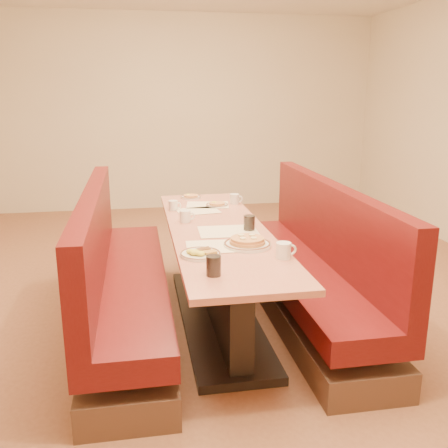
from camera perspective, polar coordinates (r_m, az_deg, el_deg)
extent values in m
plane|color=#9E6647|center=(3.94, -0.64, -11.09)|extent=(8.00, 8.00, 0.00)
cube|color=beige|center=(7.52, -5.80, 12.43)|extent=(6.00, 0.04, 2.80)
cube|color=black|center=(3.92, -0.64, -10.70)|extent=(0.55, 1.88, 0.06)
cube|color=black|center=(3.79, -0.66, -6.27)|extent=(0.15, 1.75, 0.71)
cube|color=#C17959|center=(3.67, -0.68, -0.82)|extent=(0.70, 2.50, 0.04)
cube|color=#4C3326|center=(3.85, -10.76, -10.34)|extent=(0.55, 2.50, 0.20)
cube|color=#550E0F|center=(3.75, -10.97, -6.60)|extent=(0.55, 2.50, 0.16)
cube|color=#550E0F|center=(3.64, -14.65, -1.16)|extent=(0.12, 2.50, 0.60)
cube|color=#4C3326|center=(4.05, 8.94, -8.95)|extent=(0.55, 2.50, 0.20)
cube|color=#550E0F|center=(3.95, 9.10, -5.37)|extent=(0.55, 2.50, 0.16)
cube|color=#550E0F|center=(3.91, 12.31, 0.11)|extent=(0.12, 2.50, 0.60)
cube|color=beige|center=(3.24, -0.98, -2.57)|extent=(0.39, 0.30, 0.00)
cube|color=beige|center=(3.59, 0.48, -0.82)|extent=(0.43, 0.33, 0.00)
cube|color=beige|center=(4.20, -2.99, 1.52)|extent=(0.38, 0.30, 0.00)
cube|color=beige|center=(4.41, -1.89, 2.20)|extent=(0.41, 0.33, 0.00)
cylinder|color=silver|center=(3.26, 2.68, -2.38)|extent=(0.31, 0.31, 0.02)
torus|color=brown|center=(3.25, 2.68, -2.22)|extent=(0.31, 0.31, 0.01)
cylinder|color=#CD7C49|center=(3.25, 2.69, -2.03)|extent=(0.23, 0.23, 0.02)
cylinder|color=#CD7C49|center=(3.24, 2.69, -1.71)|extent=(0.22, 0.22, 0.02)
cylinder|color=beige|center=(3.28, 3.21, -1.27)|extent=(0.04, 0.04, 0.01)
cylinder|color=beige|center=(3.27, 1.99, -1.31)|extent=(0.04, 0.04, 0.01)
cylinder|color=beige|center=(3.20, 2.16, -1.66)|extent=(0.04, 0.04, 0.01)
cylinder|color=beige|center=(3.21, 3.41, -1.62)|extent=(0.04, 0.04, 0.01)
cylinder|color=silver|center=(3.08, -2.72, -3.48)|extent=(0.25, 0.25, 0.02)
torus|color=brown|center=(3.07, -2.72, -3.34)|extent=(0.25, 0.25, 0.01)
ellipsoid|color=yellow|center=(3.04, -3.39, -3.24)|extent=(0.06, 0.06, 0.03)
ellipsoid|color=yellow|center=(3.02, -2.69, -3.39)|extent=(0.05, 0.05, 0.03)
ellipsoid|color=yellow|center=(3.06, -3.88, -3.14)|extent=(0.05, 0.05, 0.03)
cylinder|color=brown|center=(3.09, -2.30, -2.99)|extent=(0.09, 0.06, 0.02)
cylinder|color=brown|center=(3.12, -2.49, -2.84)|extent=(0.09, 0.06, 0.02)
cube|color=#BB773A|center=(3.06, -1.60, -3.25)|extent=(0.09, 0.07, 0.02)
cylinder|color=silver|center=(4.38, -0.80, 2.17)|extent=(0.20, 0.20, 0.01)
torus|color=brown|center=(4.38, -0.80, 2.26)|extent=(0.19, 0.19, 0.01)
cylinder|color=#EF9A54|center=(4.38, -0.80, 2.36)|extent=(0.14, 0.14, 0.01)
ellipsoid|color=yellow|center=(4.39, -1.15, 2.48)|extent=(0.04, 0.04, 0.02)
cylinder|color=silver|center=(4.72, -3.81, 3.06)|extent=(0.20, 0.20, 0.01)
torus|color=brown|center=(4.71, -3.81, 3.15)|extent=(0.19, 0.19, 0.01)
cylinder|color=#EF9A54|center=(4.71, -3.81, 3.25)|extent=(0.14, 0.14, 0.01)
ellipsoid|color=yellow|center=(4.73, -4.13, 3.35)|extent=(0.04, 0.04, 0.02)
cylinder|color=silver|center=(3.04, 6.81, -3.02)|extent=(0.09, 0.09, 0.10)
torus|color=silver|center=(3.05, 7.68, -2.95)|extent=(0.07, 0.02, 0.07)
cylinder|color=black|center=(3.02, 6.84, -2.26)|extent=(0.08, 0.08, 0.01)
cylinder|color=silver|center=(3.85, -4.47, 0.89)|extent=(0.08, 0.08, 0.09)
torus|color=silver|center=(3.85, -3.80, 0.91)|extent=(0.07, 0.02, 0.06)
cylinder|color=black|center=(3.84, -4.48, 1.46)|extent=(0.07, 0.07, 0.01)
cylinder|color=silver|center=(4.46, 1.22, 2.89)|extent=(0.08, 0.08, 0.09)
torus|color=silver|center=(4.46, 1.79, 2.87)|extent=(0.06, 0.03, 0.06)
cylinder|color=black|center=(4.45, 1.22, 3.37)|extent=(0.07, 0.07, 0.01)
cylinder|color=silver|center=(4.25, -5.83, 2.14)|extent=(0.08, 0.08, 0.08)
torus|color=silver|center=(4.24, -5.29, 2.13)|extent=(0.06, 0.03, 0.06)
cylinder|color=black|center=(4.24, -5.85, 2.61)|extent=(0.07, 0.07, 0.01)
cylinder|color=black|center=(2.74, -1.20, -4.81)|extent=(0.08, 0.08, 0.11)
cylinder|color=silver|center=(2.74, -1.20, -4.79)|extent=(0.08, 0.08, 0.11)
cylinder|color=black|center=(3.61, 2.90, 0.10)|extent=(0.08, 0.08, 0.11)
cylinder|color=silver|center=(3.61, 2.90, 0.12)|extent=(0.08, 0.08, 0.11)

